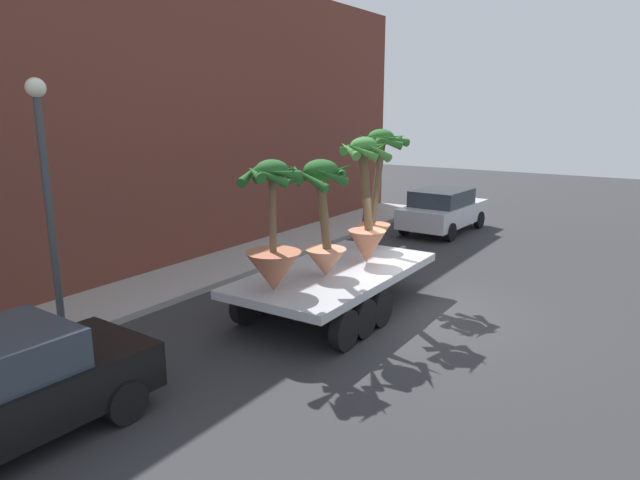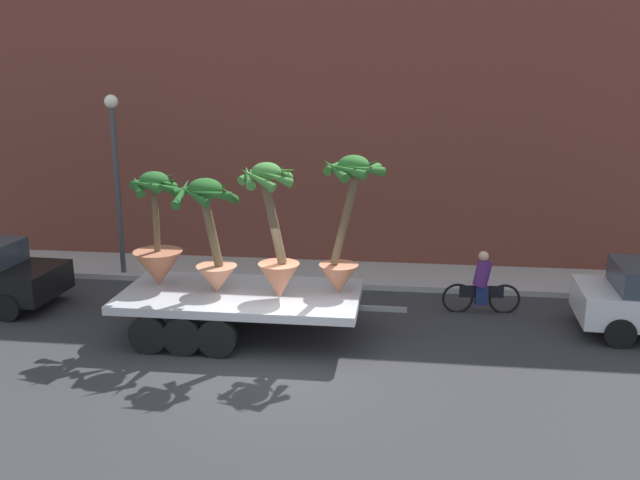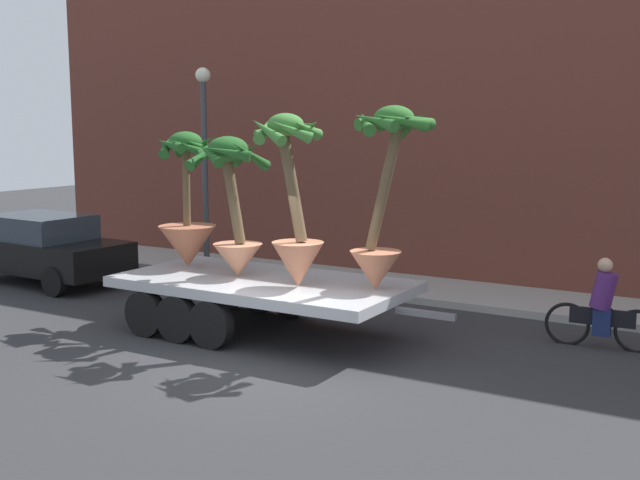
# 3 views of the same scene
# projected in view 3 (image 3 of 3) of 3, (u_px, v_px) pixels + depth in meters

# --- Properties ---
(ground_plane) EXTENTS (60.00, 60.00, 0.00)m
(ground_plane) POSITION_uv_depth(u_px,v_px,m) (264.00, 367.00, 11.78)
(ground_plane) COLOR #2D2D30
(sidewalk) EXTENTS (24.00, 2.20, 0.15)m
(sidewalk) POSITION_uv_depth(u_px,v_px,m) (423.00, 290.00, 16.96)
(sidewalk) COLOR #A39E99
(sidewalk) RESTS_ON ground
(building_facade) EXTENTS (24.00, 1.20, 8.33)m
(building_facade) POSITION_uv_depth(u_px,v_px,m) (456.00, 102.00, 17.79)
(building_facade) COLOR brown
(building_facade) RESTS_ON ground
(flatbed_trailer) EXTENTS (6.14, 2.64, 0.98)m
(flatbed_trailer) POSITION_uv_depth(u_px,v_px,m) (252.00, 289.00, 13.72)
(flatbed_trailer) COLOR #B7BABF
(flatbed_trailer) RESTS_ON ground
(potted_palm_rear) EXTENTS (1.18, 1.22, 2.54)m
(potted_palm_rear) POSITION_uv_depth(u_px,v_px,m) (187.00, 217.00, 14.59)
(potted_palm_rear) COLOR #B26647
(potted_palm_rear) RESTS_ON flatbed_trailer
(potted_palm_middle) EXTENTS (1.26, 1.25, 2.86)m
(potted_palm_middle) POSITION_uv_depth(u_px,v_px,m) (293.00, 211.00, 12.73)
(potted_palm_middle) COLOR #C17251
(potted_palm_middle) RESTS_ON flatbed_trailer
(potted_palm_front) EXTENTS (1.41, 1.45, 2.47)m
(potted_palm_front) POSITION_uv_depth(u_px,v_px,m) (233.00, 206.00, 13.64)
(potted_palm_front) COLOR tan
(potted_palm_front) RESTS_ON flatbed_trailer
(potted_palm_extra) EXTENTS (1.39, 1.28, 2.97)m
(potted_palm_extra) POSITION_uv_depth(u_px,v_px,m) (383.00, 202.00, 12.37)
(potted_palm_extra) COLOR #C17251
(potted_palm_extra) RESTS_ON flatbed_trailer
(cyclist) EXTENTS (1.84, 0.37, 1.54)m
(cyclist) POSITION_uv_depth(u_px,v_px,m) (603.00, 308.00, 12.71)
(cyclist) COLOR black
(cyclist) RESTS_ON ground
(trailing_car) EXTENTS (4.09, 2.05, 1.58)m
(trailing_car) POSITION_uv_depth(u_px,v_px,m) (46.00, 248.00, 17.94)
(trailing_car) COLOR black
(trailing_car) RESTS_ON ground
(street_lamp) EXTENTS (0.36, 0.36, 4.83)m
(street_lamp) POSITION_uv_depth(u_px,v_px,m) (204.00, 142.00, 18.52)
(street_lamp) COLOR #383D42
(street_lamp) RESTS_ON sidewalk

